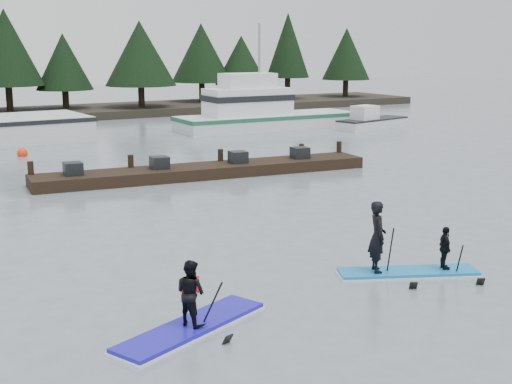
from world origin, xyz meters
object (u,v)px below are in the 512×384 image
fishing_boat_medium (263,121)px  paddleboard_duo (400,251)px  floating_dock (206,171)px  paddleboard_solo (191,309)px

fishing_boat_medium → paddleboard_duo: (-12.31, -27.52, 0.10)m
floating_dock → paddleboard_duo: paddleboard_duo is taller
floating_dock → paddleboard_solo: (-7.48, -14.72, 0.20)m
fishing_boat_medium → paddleboard_solo: bearing=-121.7°
floating_dock → paddleboard_solo: size_ratio=3.97×
fishing_boat_medium → paddleboard_solo: (-18.16, -28.10, -0.07)m
floating_dock → paddleboard_duo: bearing=-90.9°
floating_dock → fishing_boat_medium: bearing=57.1°
floating_dock → paddleboard_solo: bearing=-111.2°
fishing_boat_medium → paddleboard_duo: 30.15m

